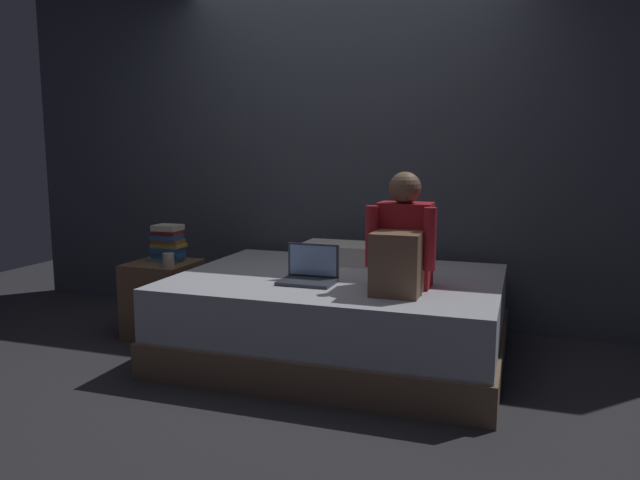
{
  "coord_description": "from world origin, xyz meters",
  "views": [
    {
      "loc": [
        1.27,
        -3.22,
        1.3
      ],
      "look_at": [
        0.15,
        0.1,
        0.77
      ],
      "focal_mm": 33.95,
      "sensor_mm": 36.0,
      "label": 1
    }
  ],
  "objects_px": {
    "nightstand": "(164,299)",
    "laptop": "(310,273)",
    "bed": "(338,317)",
    "book_stack": "(168,244)",
    "person_sitting": "(402,245)",
    "pillow": "(342,253)",
    "mug": "(169,260)"
  },
  "relations": [
    {
      "from": "bed",
      "to": "person_sitting",
      "type": "xyz_separation_m",
      "value": [
        0.44,
        -0.24,
        0.51
      ]
    },
    {
      "from": "bed",
      "to": "book_stack",
      "type": "distance_m",
      "value": 1.35
    },
    {
      "from": "mug",
      "to": "pillow",
      "type": "bearing_deg",
      "value": 26.33
    },
    {
      "from": "person_sitting",
      "to": "pillow",
      "type": "bearing_deg",
      "value": 128.51
    },
    {
      "from": "nightstand",
      "to": "pillow",
      "type": "distance_m",
      "value": 1.3
    },
    {
      "from": "person_sitting",
      "to": "laptop",
      "type": "xyz_separation_m",
      "value": [
        -0.55,
        0.01,
        -0.2
      ]
    },
    {
      "from": "book_stack",
      "to": "laptop",
      "type": "bearing_deg",
      "value": -15.9
    },
    {
      "from": "nightstand",
      "to": "bed",
      "type": "bearing_deg",
      "value": -2.02
    },
    {
      "from": "nightstand",
      "to": "laptop",
      "type": "height_order",
      "value": "laptop"
    },
    {
      "from": "person_sitting",
      "to": "laptop",
      "type": "bearing_deg",
      "value": 179.02
    },
    {
      "from": "nightstand",
      "to": "mug",
      "type": "bearing_deg",
      "value": -42.69
    },
    {
      "from": "bed",
      "to": "pillow",
      "type": "relative_size",
      "value": 3.57
    },
    {
      "from": "nightstand",
      "to": "book_stack",
      "type": "xyz_separation_m",
      "value": [
        0.01,
        0.06,
        0.38
      ]
    },
    {
      "from": "bed",
      "to": "book_stack",
      "type": "bearing_deg",
      "value": 175.46
    },
    {
      "from": "book_stack",
      "to": "nightstand",
      "type": "bearing_deg",
      "value": -103.26
    },
    {
      "from": "nightstand",
      "to": "book_stack",
      "type": "bearing_deg",
      "value": 76.74
    },
    {
      "from": "bed",
      "to": "nightstand",
      "type": "relative_size",
      "value": 3.84
    },
    {
      "from": "pillow",
      "to": "bed",
      "type": "bearing_deg",
      "value": -76.13
    },
    {
      "from": "laptop",
      "to": "bed",
      "type": "bearing_deg",
      "value": 65.26
    },
    {
      "from": "laptop",
      "to": "person_sitting",
      "type": "bearing_deg",
      "value": -0.98
    },
    {
      "from": "laptop",
      "to": "pillow",
      "type": "distance_m",
      "value": 0.68
    },
    {
      "from": "bed",
      "to": "laptop",
      "type": "relative_size",
      "value": 6.25
    },
    {
      "from": "pillow",
      "to": "nightstand",
      "type": "bearing_deg",
      "value": -161.23
    },
    {
      "from": "pillow",
      "to": "mug",
      "type": "distance_m",
      "value": 1.18
    },
    {
      "from": "pillow",
      "to": "laptop",
      "type": "bearing_deg",
      "value": -89.71
    },
    {
      "from": "person_sitting",
      "to": "mug",
      "type": "relative_size",
      "value": 7.28
    },
    {
      "from": "person_sitting",
      "to": "book_stack",
      "type": "xyz_separation_m",
      "value": [
        -1.73,
        0.35,
        -0.13
      ]
    },
    {
      "from": "mug",
      "to": "laptop",
      "type": "bearing_deg",
      "value": -8.55
    },
    {
      "from": "book_stack",
      "to": "mug",
      "type": "height_order",
      "value": "book_stack"
    },
    {
      "from": "nightstand",
      "to": "person_sitting",
      "type": "relative_size",
      "value": 0.8
    },
    {
      "from": "bed",
      "to": "pillow",
      "type": "bearing_deg",
      "value": 103.87
    },
    {
      "from": "nightstand",
      "to": "mug",
      "type": "distance_m",
      "value": 0.35
    }
  ]
}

